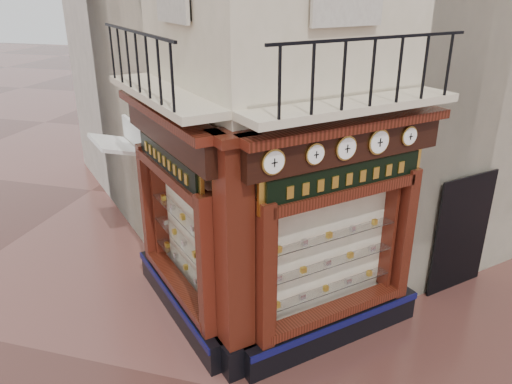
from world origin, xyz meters
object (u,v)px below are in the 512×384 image
(clock_c, at_px, (346,148))
(signboard_right, at_px, (346,178))
(corner_pilaster, at_px, (235,264))
(clock_b, at_px, (315,154))
(signboard_left, at_px, (168,161))
(awning, at_px, (126,251))
(clock_d, at_px, (379,142))
(clock_a, at_px, (273,162))
(clock_e, at_px, (409,136))

(clock_c, distance_m, signboard_right, 0.55)
(corner_pilaster, relative_size, clock_b, 12.62)
(signboard_left, distance_m, signboard_right, 2.92)
(corner_pilaster, bearing_deg, clock_c, -14.90)
(awning, height_order, signboard_right, signboard_right)
(clock_c, height_order, signboard_right, clock_c)
(signboard_left, bearing_deg, corner_pilaster, -169.75)
(corner_pilaster, xyz_separation_m, clock_d, (1.87, 1.27, 1.67))
(clock_a, height_order, clock_c, clock_c)
(clock_a, distance_m, awning, 6.31)
(clock_c, xyz_separation_m, clock_e, (0.88, 0.88, -0.00))
(corner_pilaster, distance_m, clock_c, 2.36)
(clock_a, height_order, clock_e, clock_a)
(clock_e, xyz_separation_m, signboard_left, (-3.77, -0.70, -0.52))
(clock_d, distance_m, signboard_right, 0.71)
(clock_b, distance_m, signboard_left, 2.63)
(signboard_left, bearing_deg, clock_c, -138.58)
(signboard_right, bearing_deg, clock_b, -170.91)
(corner_pilaster, relative_size, awning, 2.95)
(signboard_left, relative_size, signboard_right, 0.90)
(corner_pilaster, bearing_deg, awning, 96.11)
(clock_b, xyz_separation_m, clock_e, (1.26, 1.26, -0.00))
(clock_a, relative_size, clock_c, 0.99)
(clock_a, bearing_deg, clock_d, 0.00)
(clock_b, relative_size, clock_e, 1.01)
(clock_d, bearing_deg, awning, 118.11)
(clock_a, bearing_deg, clock_e, 0.00)
(clock_b, bearing_deg, clock_d, 0.00)
(awning, distance_m, signboard_left, 4.26)
(clock_d, distance_m, signboard_left, 3.38)
(corner_pilaster, bearing_deg, signboard_left, 100.25)
(clock_c, distance_m, clock_d, 0.62)
(clock_b, bearing_deg, signboard_right, 9.09)
(clock_c, bearing_deg, signboard_right, 37.23)
(clock_d, bearing_deg, signboard_left, 139.38)
(clock_a, height_order, signboard_left, clock_a)
(clock_b, xyz_separation_m, clock_d, (0.82, 0.82, 0.00))
(clock_c, xyz_separation_m, signboard_right, (0.02, 0.18, -0.52))
(clock_d, height_order, clock_e, clock_d)
(clock_a, relative_size, signboard_right, 0.16)
(clock_d, height_order, awning, clock_d)
(corner_pilaster, bearing_deg, clock_d, -10.88)
(clock_b, bearing_deg, clock_c, 0.00)
(corner_pilaster, xyz_separation_m, clock_e, (2.31, 1.71, 1.67))
(clock_a, height_order, clock_b, clock_a)
(clock_b, relative_size, signboard_left, 0.16)
(corner_pilaster, relative_size, clock_e, 12.75)
(corner_pilaster, relative_size, signboard_left, 2.01)
(clock_d, xyz_separation_m, signboard_left, (-3.33, -0.26, -0.52))
(clock_e, height_order, awning, clock_e)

